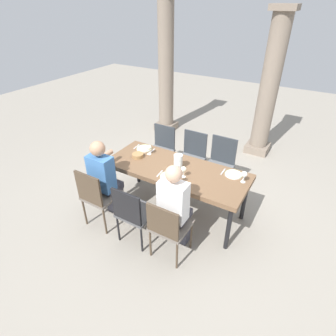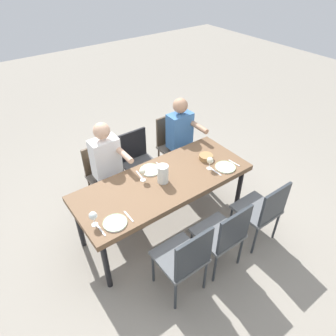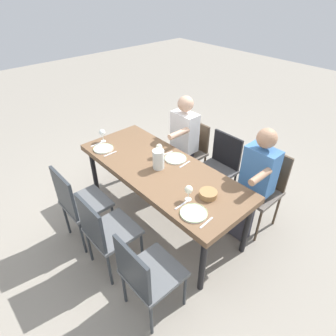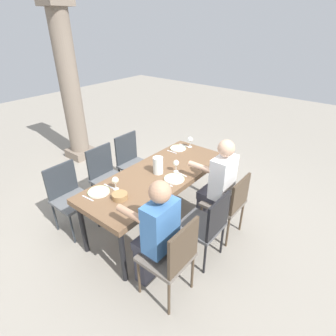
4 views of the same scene
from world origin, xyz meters
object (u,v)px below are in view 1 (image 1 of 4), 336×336
(wine_glass_1, at_px, (184,169))
(plate_1, at_px, (169,176))
(diner_woman_green, at_px, (176,206))
(bread_basket, at_px, (138,155))
(stone_column_centre, at_px, (269,89))
(dining_table, at_px, (176,172))
(chair_east_south, at_px, (168,226))
(plate_2, at_px, (233,174))
(chair_west_south, at_px, (97,194))
(water_pitcher, at_px, (178,162))
(chair_west_north, at_px, (161,147))
(wine_glass_2, at_px, (244,174))
(stone_column_near, at_px, (166,68))
(chair_east_north, at_px, (220,162))
(plate_0, at_px, (144,148))
(wine_glass_0, at_px, (149,148))
(diner_man_white, at_px, (106,178))
(chair_mid_south, at_px, (133,212))
(chair_mid_north, at_px, (192,155))

(wine_glass_1, bearing_deg, plate_1, -148.90)
(diner_woman_green, distance_m, bread_basket, 1.19)
(diner_woman_green, bearing_deg, stone_column_centre, 86.09)
(dining_table, height_order, chair_east_south, chair_east_south)
(dining_table, xyz_separation_m, plate_2, (0.76, 0.25, 0.07))
(chair_west_south, relative_size, water_pitcher, 4.33)
(chair_west_north, relative_size, wine_glass_2, 5.45)
(plate_1, xyz_separation_m, bread_basket, (-0.68, 0.22, 0.02))
(chair_west_south, height_order, stone_column_near, stone_column_near)
(chair_west_north, relative_size, chair_west_south, 0.95)
(water_pitcher, bearing_deg, diner_woman_green, -63.27)
(chair_west_south, height_order, stone_column_centre, stone_column_centre)
(chair_east_south, bearing_deg, stone_column_near, 121.36)
(water_pitcher, relative_size, bread_basket, 1.27)
(chair_east_north, relative_size, plate_0, 3.81)
(wine_glass_0, bearing_deg, dining_table, -14.67)
(dining_table, xyz_separation_m, diner_man_white, (-0.78, -0.63, -0.01))
(stone_column_near, bearing_deg, diner_woman_green, -57.26)
(chair_east_north, xyz_separation_m, diner_man_white, (-1.13, -1.46, 0.15))
(chair_east_south, xyz_separation_m, wine_glass_1, (-0.17, 0.69, 0.37))
(chair_mid_south, bearing_deg, plate_2, 49.90)
(plate_2, bearing_deg, dining_table, -161.53)
(chair_mid_north, height_order, chair_east_south, chair_mid_north)
(chair_west_north, height_order, chair_east_south, chair_west_north)
(stone_column_near, bearing_deg, diner_man_white, -73.65)
(bread_basket, bearing_deg, chair_east_north, 40.26)
(chair_west_north, height_order, chair_east_north, chair_east_north)
(chair_east_north, relative_size, chair_east_south, 1.08)
(chair_west_north, bearing_deg, bread_basket, -82.28)
(chair_east_north, height_order, diner_man_white, diner_man_white)
(chair_west_north, bearing_deg, wine_glass_1, -45.33)
(plate_2, relative_size, bread_basket, 1.40)
(chair_west_south, height_order, plate_0, chair_west_south)
(plate_1, bearing_deg, plate_0, 147.02)
(plate_0, xyz_separation_m, plate_2, (1.48, 0.01, 0.00))
(chair_east_north, relative_size, plate_1, 3.77)
(plate_1, bearing_deg, chair_west_south, -143.20)
(chair_east_north, bearing_deg, stone_column_near, 140.08)
(plate_0, bearing_deg, wine_glass_1, -22.88)
(chair_mid_north, relative_size, chair_east_south, 1.05)
(dining_table, xyz_separation_m, chair_west_north, (-0.77, 0.83, -0.18))
(plate_1, distance_m, water_pitcher, 0.27)
(plate_2, height_order, bread_basket, bread_basket)
(chair_mid_north, distance_m, plate_0, 0.85)
(diner_woman_green, bearing_deg, wine_glass_0, 139.03)
(chair_east_south, bearing_deg, plate_0, 135.20)
(plate_1, bearing_deg, plate_2, 33.84)
(chair_west_north, relative_size, diner_man_white, 0.69)
(diner_woman_green, relative_size, wine_glass_0, 8.15)
(stone_column_near, relative_size, wine_glass_0, 18.95)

